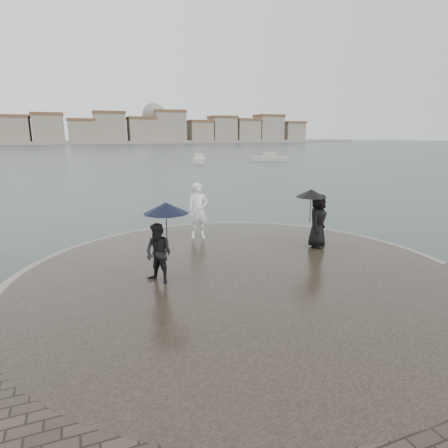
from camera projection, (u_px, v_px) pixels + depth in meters
name	position (u px, v px, depth m)	size (l,w,h in m)	color
ground	(317.00, 353.00, 7.14)	(400.00, 400.00, 0.00)	#2B3835
kerb_ring	(241.00, 280.00, 10.26)	(12.50, 12.50, 0.32)	gray
quay_tip	(242.00, 279.00, 10.25)	(11.90, 11.90, 0.36)	#2D261E
statue	(198.00, 211.00, 13.45)	(0.73, 0.48, 2.01)	white
visitor_left	(161.00, 237.00, 9.40)	(1.29, 1.15, 2.04)	black
visitor_right	(316.00, 214.00, 12.35)	(1.28, 1.12, 1.95)	black
far_skyline	(65.00, 130.00, 148.68)	(260.00, 20.00, 37.00)	gray
boats	(236.00, 159.00, 55.28)	(15.64, 5.72, 1.50)	beige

